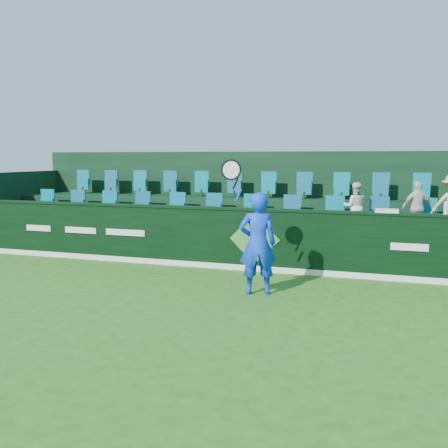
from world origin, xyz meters
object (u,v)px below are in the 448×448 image
(spectator_left, at_px, (355,207))
(towel, at_px, (387,211))
(tennis_player, at_px, (257,243))
(drinks_bottle, at_px, (446,208))
(spectator_middle, at_px, (417,207))

(spectator_left, height_order, towel, spectator_left)
(tennis_player, xyz_separation_m, drinks_bottle, (3.24, 1.82, 0.55))
(towel, bearing_deg, spectator_left, 121.12)
(tennis_player, distance_m, towel, 2.87)
(spectator_left, xyz_separation_m, towel, (0.68, -1.12, 0.04))
(tennis_player, relative_size, towel, 5.61)
(tennis_player, height_order, drinks_bottle, tennis_player)
(spectator_middle, height_order, towel, spectator_middle)
(drinks_bottle, bearing_deg, tennis_player, -150.64)
(towel, bearing_deg, spectator_middle, 60.83)
(spectator_middle, xyz_separation_m, drinks_bottle, (0.44, -1.12, 0.11))
(towel, bearing_deg, tennis_player, -140.02)
(spectator_middle, relative_size, drinks_bottle, 4.63)
(towel, bearing_deg, drinks_bottle, 0.00)
(towel, distance_m, drinks_bottle, 1.07)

